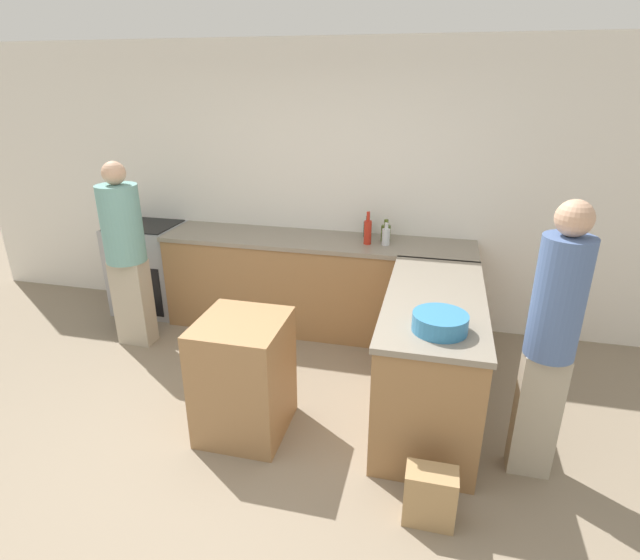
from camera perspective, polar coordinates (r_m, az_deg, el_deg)
The scene contains 14 objects.
ground_plane at distance 3.44m, azimuth -9.80°, elevation -21.37°, with size 14.00×14.00×0.00m, color gray.
wall_back at distance 4.97m, azimuth 0.52°, elevation 10.46°, with size 8.00×0.06×2.70m.
counter_back at distance 4.91m, azimuth -0.44°, elevation -0.47°, with size 2.98×0.66×0.93m.
counter_peninsula at distance 3.77m, azimuth 12.48°, elevation -8.37°, with size 0.69×1.64×0.93m.
range_oven at distance 5.63m, azimuth -18.90°, elevation 1.34°, with size 0.69×0.61×0.95m.
island_table at distance 3.56m, azimuth -8.69°, elevation -10.86°, with size 0.58×0.62×0.86m.
mixing_bowl at distance 3.08m, azimuth 13.55°, elevation -4.74°, with size 0.33×0.33×0.11m.
olive_oil_bottle at distance 4.70m, azimuth 7.53°, elevation 5.41°, with size 0.09×0.09×0.21m.
vinegar_bottle_clear at distance 4.59m, azimuth 7.55°, elevation 4.98°, with size 0.07×0.07×0.21m.
hot_sauce_bottle at distance 4.58m, azimuth 5.47°, elevation 5.56°, with size 0.07×0.07×0.30m.
wine_bottle_dark at distance 4.82m, azimuth 5.46°, elevation 5.87°, with size 0.08×0.08×0.20m.
person_by_range at distance 4.80m, azimuth -21.34°, elevation 3.23°, with size 0.35×0.35×1.71m.
person_at_peninsula at distance 3.18m, azimuth 24.96°, elevation -5.67°, with size 0.28×0.28×1.77m.
paper_bag at distance 3.11m, azimuth 12.45°, elevation -22.97°, with size 0.29×0.17×0.35m.
Camera 1 is at (1.11, -2.26, 2.34)m, focal length 28.00 mm.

